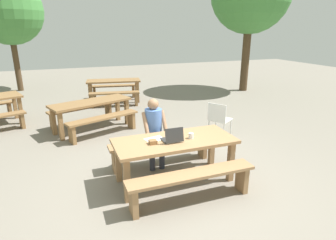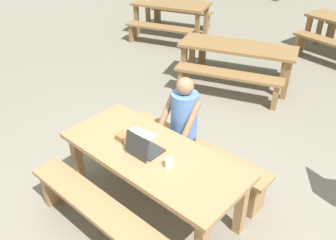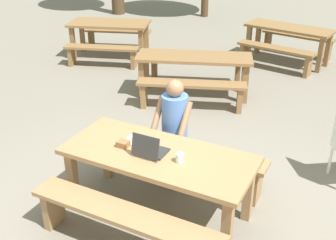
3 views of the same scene
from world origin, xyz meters
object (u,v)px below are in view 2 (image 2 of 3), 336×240
(laptop, at_px, (143,148))
(picnic_table_rear, at_px, (171,8))
(person_seated, at_px, (182,121))
(picnic_table_mid, at_px, (237,52))
(small_pouch, at_px, (123,137))
(coffee_mug, at_px, (169,163))
(picnic_table_front, at_px, (153,161))

(laptop, distance_m, picnic_table_rear, 5.45)
(person_seated, relative_size, picnic_table_mid, 0.61)
(small_pouch, distance_m, coffee_mug, 0.64)
(coffee_mug, bearing_deg, picnic_table_front, 169.22)
(person_seated, height_order, picnic_table_mid, person_seated)
(laptop, xyz_separation_m, small_pouch, (-0.32, 0.02, -0.03))
(laptop, xyz_separation_m, person_seated, (-0.08, 0.68, -0.05))
(picnic_table_rear, bearing_deg, person_seated, -66.26)
(coffee_mug, bearing_deg, laptop, -177.70)
(picnic_table_front, relative_size, coffee_mug, 21.31)
(picnic_table_front, height_order, picnic_table_rear, picnic_table_rear)
(laptop, relative_size, picnic_table_rear, 0.16)
(laptop, bearing_deg, coffee_mug, -177.72)
(small_pouch, distance_m, picnic_table_rear, 5.25)
(laptop, height_order, person_seated, person_seated)
(small_pouch, height_order, coffee_mug, coffee_mug)
(picnic_table_mid, bearing_deg, picnic_table_front, -92.75)
(picnic_table_rear, bearing_deg, laptop, -70.49)
(picnic_table_front, height_order, person_seated, person_seated)
(coffee_mug, bearing_deg, picnic_table_mid, 111.45)
(laptop, relative_size, small_pouch, 2.57)
(picnic_table_front, xyz_separation_m, picnic_table_mid, (-0.96, 3.06, -0.03))
(picnic_table_front, xyz_separation_m, laptop, (-0.06, -0.06, 0.16))
(picnic_table_front, distance_m, laptop, 0.19)
(small_pouch, height_order, person_seated, person_seated)
(picnic_table_front, relative_size, laptop, 6.52)
(picnic_table_mid, bearing_deg, small_pouch, -99.56)
(picnic_table_front, relative_size, picnic_table_rear, 1.03)
(picnic_table_front, bearing_deg, coffee_mug, -10.78)
(small_pouch, bearing_deg, picnic_table_mid, 100.62)
(laptop, bearing_deg, picnic_table_rear, -51.57)
(small_pouch, relative_size, picnic_table_mid, 0.06)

